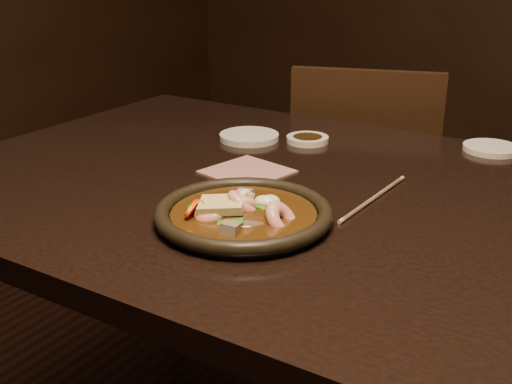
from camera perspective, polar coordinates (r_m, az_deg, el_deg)
The scene contains 9 objects.
table at distance 1.10m, azimuth 9.32°, elevation -4.48°, with size 1.60×0.90×0.75m.
chair at distance 1.86m, azimuth 9.51°, elevation -0.59°, with size 0.51×0.51×0.85m.
plate at distance 0.97m, azimuth -1.10°, elevation -2.02°, with size 0.27×0.27×0.03m.
stirfry at distance 0.97m, azimuth -1.15°, elevation -1.77°, with size 0.17×0.15×0.06m.
soy_dish at distance 1.38m, azimuth 4.61°, elevation 4.70°, with size 0.09×0.09×0.01m, color silver.
saucer_left at distance 1.39m, azimuth -0.61°, elevation 4.94°, with size 0.13×0.13×0.01m, color silver.
saucer_right at distance 1.40m, azimuth 20.17°, elevation 3.67°, with size 0.11×0.11×0.01m, color silver.
chopsticks at distance 1.08m, azimuth 10.42°, elevation -0.54°, with size 0.02×0.24×0.01m.
napkin at distance 1.19m, azimuth -0.79°, elevation 1.81°, with size 0.14×0.14×0.00m, color #9C6460.
Camera 1 is at (0.37, -0.93, 1.15)m, focal length 45.00 mm.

